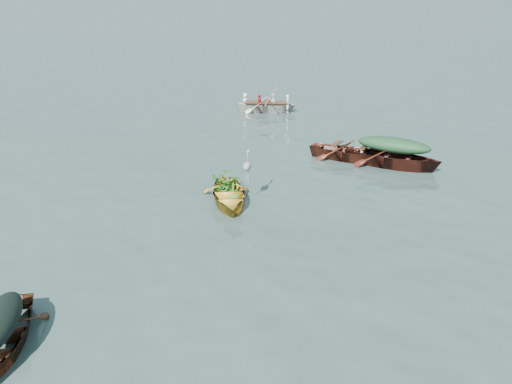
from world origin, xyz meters
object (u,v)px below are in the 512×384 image
(green_tarp_boat, at_px, (391,167))
(heron, at_px, (247,171))
(yellow_dinghy, at_px, (228,203))
(dark_covered_boat, at_px, (3,348))
(rowed_boat, at_px, (266,112))
(open_wooden_boat, at_px, (350,160))

(green_tarp_boat, distance_m, heron, 5.91)
(yellow_dinghy, height_order, green_tarp_boat, green_tarp_boat)
(dark_covered_boat, height_order, rowed_boat, rowed_boat)
(yellow_dinghy, xyz_separation_m, dark_covered_boat, (-2.18, -6.84, 0.00))
(yellow_dinghy, distance_m, dark_covered_boat, 7.18)
(open_wooden_boat, bearing_deg, yellow_dinghy, 163.06)
(rowed_boat, xyz_separation_m, heron, (1.45, -12.06, 0.89))
(open_wooden_boat, height_order, heron, heron)
(heron, bearing_deg, rowed_boat, 78.65)
(open_wooden_boat, height_order, rowed_boat, rowed_boat)
(yellow_dinghy, bearing_deg, green_tarp_boat, 23.22)
(open_wooden_boat, bearing_deg, dark_covered_boat, 172.96)
(yellow_dinghy, relative_size, heron, 3.49)
(dark_covered_boat, distance_m, green_tarp_boat, 13.06)
(green_tarp_boat, bearing_deg, rowed_boat, 54.07)
(dark_covered_boat, height_order, open_wooden_boat, open_wooden_boat)
(dark_covered_boat, height_order, green_tarp_boat, green_tarp_boat)
(dark_covered_boat, xyz_separation_m, green_tarp_boat, (6.95, 11.05, 0.00))
(dark_covered_boat, distance_m, heron, 7.61)
(yellow_dinghy, bearing_deg, dark_covered_boat, -125.89)
(open_wooden_boat, relative_size, heron, 4.51)
(green_tarp_boat, distance_m, open_wooden_boat, 1.50)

